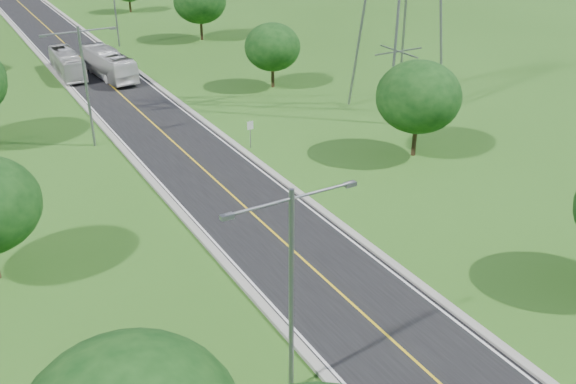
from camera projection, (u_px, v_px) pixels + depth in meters
The scene contains 13 objects.
ground at pixel (114, 89), 68.47m from camera, with size 260.00×260.00×0.00m, color #274E16.
road at pixel (99, 75), 73.11m from camera, with size 8.00×150.00×0.06m, color black.
curb_left at pixel (61, 79), 71.17m from camera, with size 0.50×150.00×0.22m, color gray.
curb_right at pixel (135, 69), 74.97m from camera, with size 0.50×150.00×0.22m, color gray.
speed_limit_sign at pixel (250, 130), 53.00m from camera, with size 0.55×0.09×2.40m.
streetlight_near_left at pixel (291, 279), 25.91m from camera, with size 5.90×0.25×10.00m.
streetlight_mid_left at pixel (85, 77), 51.50m from camera, with size 5.90×0.25×10.00m.
streetlight_far_right at pixel (114, 0), 82.45m from camera, with size 5.90×0.25×10.00m.
tree_rb at pixel (418, 97), 50.14m from camera, with size 6.72×6.72×7.82m.
tree_rc at pixel (272, 47), 67.03m from camera, with size 5.88×5.88×6.84m.
tree_rd at pixel (200, 1), 86.12m from camera, with size 7.14×7.14×8.30m.
bus_outbound at pixel (109, 64), 71.34m from camera, with size 2.57×10.97×3.06m, color silver.
bus_inbound at pixel (67, 63), 72.20m from camera, with size 2.29×9.79×2.73m, color beige.
Camera 1 is at (-16.91, -6.67, 20.66)m, focal length 40.00 mm.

